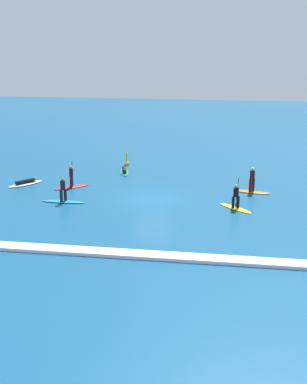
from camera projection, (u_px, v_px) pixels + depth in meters
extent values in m
plane|color=navy|center=(154.00, 199.00, 35.40)|extent=(120.00, 120.00, 0.00)
ellipsoid|color=#1E8CD1|center=(64.00, 202.00, 34.63)|extent=(3.01, 0.58, 0.10)
cylinder|color=black|center=(61.00, 196.00, 34.37)|extent=(0.21, 0.21, 0.81)
cylinder|color=black|center=(65.00, 195.00, 34.63)|extent=(0.21, 0.21, 0.81)
cylinder|color=black|center=(63.00, 185.00, 34.29)|extent=(0.34, 0.34, 0.63)
sphere|color=#A37556|center=(62.00, 179.00, 34.17)|extent=(0.22, 0.22, 0.21)
ellipsoid|color=yellow|center=(235.00, 208.00, 33.36)|extent=(2.44, 2.27, 0.07)
cylinder|color=black|center=(238.00, 202.00, 33.26)|extent=(0.26, 0.26, 0.77)
cylinder|color=black|center=(233.00, 202.00, 33.21)|extent=(0.26, 0.26, 0.77)
cylinder|color=black|center=(236.00, 192.00, 33.04)|extent=(0.49, 0.49, 0.59)
sphere|color=tan|center=(236.00, 186.00, 32.92)|extent=(0.32, 0.32, 0.23)
cylinder|color=black|center=(237.00, 192.00, 33.34)|extent=(0.18, 0.19, 1.92)
cube|color=black|center=(236.00, 205.00, 33.61)|extent=(0.18, 0.19, 0.32)
ellipsoid|color=orange|center=(251.00, 192.00, 36.87)|extent=(2.81, 1.21, 0.10)
cylinder|color=#381414|center=(253.00, 185.00, 36.81)|extent=(0.24, 0.24, 0.92)
cylinder|color=#381414|center=(250.00, 185.00, 36.62)|extent=(0.24, 0.24, 0.92)
cylinder|color=#381414|center=(252.00, 175.00, 36.49)|extent=(0.41, 0.41, 0.62)
sphere|color=beige|center=(253.00, 169.00, 36.37)|extent=(0.29, 0.29, 0.24)
ellipsoid|color=#23B266|center=(124.00, 172.00, 42.39)|extent=(1.31, 2.68, 0.08)
cylinder|color=black|center=(124.00, 170.00, 42.28)|extent=(0.71, 1.58, 0.31)
sphere|color=tan|center=(124.00, 167.00, 43.13)|extent=(0.28, 0.28, 0.23)
ellipsoid|color=white|center=(26.00, 184.00, 38.85)|extent=(2.39, 2.71, 0.11)
cylinder|color=black|center=(25.00, 181.00, 38.76)|extent=(1.20, 1.38, 0.31)
sphere|color=#A37556|center=(35.00, 179.00, 39.33)|extent=(0.34, 0.34, 0.24)
ellipsoid|color=red|center=(72.00, 187.00, 38.07)|extent=(2.51, 2.24, 0.09)
cylinder|color=#381414|center=(71.00, 182.00, 37.74)|extent=(0.28, 0.28, 0.80)
cylinder|color=#381414|center=(72.00, 180.00, 38.15)|extent=(0.28, 0.28, 0.80)
cylinder|color=#381414|center=(71.00, 172.00, 37.74)|extent=(0.41, 0.41, 0.59)
sphere|color=tan|center=(71.00, 167.00, 37.62)|extent=(0.32, 0.32, 0.23)
cylinder|color=black|center=(72.00, 173.00, 38.06)|extent=(0.24, 0.27, 1.89)
cube|color=black|center=(72.00, 184.00, 38.32)|extent=(0.17, 0.19, 0.32)
sphere|color=yellow|center=(127.00, 164.00, 44.71)|extent=(0.46, 0.46, 0.46)
cylinder|color=yellow|center=(127.00, 159.00, 44.58)|extent=(0.12, 0.12, 1.14)
cube|color=white|center=(125.00, 254.00, 26.17)|extent=(19.83, 0.90, 0.18)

